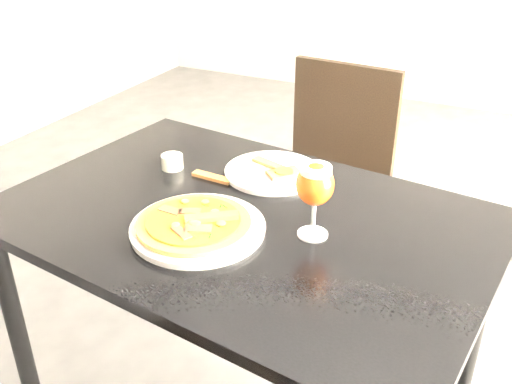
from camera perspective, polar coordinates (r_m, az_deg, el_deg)
The scene contains 10 objects.
ground at distance 2.06m, azimuth 5.62°, elevation -17.18°, with size 6.00×6.00×0.00m, color #4B4B4E.
dining_table at distance 1.46m, azimuth -1.38°, elevation -5.23°, with size 1.29×0.94×0.75m.
chair_far at distance 2.12m, azimuth 7.09°, elevation 1.05°, with size 0.46×0.46×0.92m.
plate_main at distance 1.34m, azimuth -5.82°, elevation -3.63°, with size 0.31×0.31×0.02m, color white.
pizza at distance 1.33m, azimuth -6.21°, elevation -3.01°, with size 0.27×0.27×0.03m.
plate_second at distance 1.60m, azimuth 1.68°, elevation 2.00°, with size 0.27×0.27×0.01m, color white.
crust_scraps at distance 1.59m, azimuth 2.31°, elevation 2.24°, with size 0.17×0.12×0.01m.
loose_crust at distance 1.58m, azimuth -4.40°, elevation 1.49°, with size 0.12×0.03×0.01m, color brown.
sauce_cup at distance 1.65m, azimuth -8.39°, elevation 3.07°, with size 0.06×0.06×0.04m.
beer_glass at distance 1.27m, azimuth 5.95°, elevation 0.69°, with size 0.09×0.09×0.18m.
Camera 1 is at (0.46, -1.38, 1.46)m, focal length 40.00 mm.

